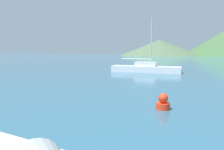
% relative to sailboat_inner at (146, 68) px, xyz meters
% --- Properties ---
extents(sailboat_inner, '(8.80, 2.16, 6.77)m').
position_rel_sailboat_inner_xyz_m(sailboat_inner, '(0.00, 0.00, 0.00)').
color(sailboat_inner, silver).
rests_on(sailboat_inner, ground_plane).
extents(buoy_marker, '(0.68, 0.68, 0.79)m').
position_rel_sailboat_inner_xyz_m(buoy_marker, '(5.26, -16.42, -0.16)').
color(buoy_marker, red).
rests_on(buoy_marker, ground_plane).
extents(hill_west, '(36.41, 36.41, 7.13)m').
position_rel_sailboat_inner_xyz_m(hill_west, '(-13.30, 74.17, 3.08)').
color(hill_west, '#4C6647').
rests_on(hill_west, ground_plane).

